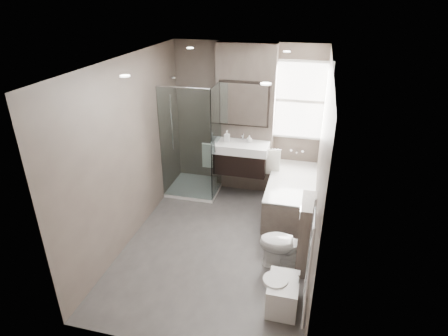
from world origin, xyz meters
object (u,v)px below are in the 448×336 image
(bathtub, at_px, (291,194))
(bidet, at_px, (282,294))
(toilet, at_px, (286,244))
(vanity, at_px, (241,157))

(bathtub, distance_m, bidet, 2.16)
(toilet, xyz_separation_m, bidet, (0.04, -0.75, -0.15))
(vanity, height_order, bathtub, vanity)
(bathtub, relative_size, toilet, 2.30)
(toilet, relative_size, bidet, 1.40)
(bidet, bearing_deg, toilet, 93.40)
(toilet, distance_m, bidet, 0.77)
(bathtub, bearing_deg, bidet, -87.62)
(vanity, distance_m, bidet, 2.73)
(vanity, relative_size, bathtub, 0.59)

